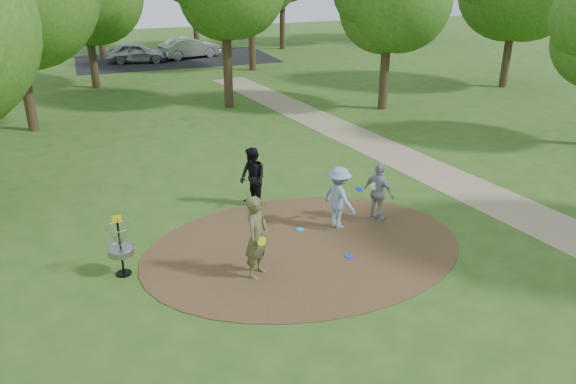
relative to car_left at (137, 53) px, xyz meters
name	(u,v)px	position (x,y,z in m)	size (l,w,h in m)	color
ground	(304,248)	(0.80, -29.52, -0.70)	(100.00, 100.00, 0.00)	#2D5119
dirt_clearing	(304,248)	(0.80, -29.52, -0.69)	(8.40, 8.40, 0.02)	#47301C
footpath	(465,187)	(7.30, -27.52, -0.69)	(2.00, 40.00, 0.01)	#8C7A5B
parking_lot	(176,59)	(2.80, 0.48, -0.69)	(14.00, 8.00, 0.01)	black
player_observer_with_disc	(257,237)	(-0.74, -30.37, 0.31)	(0.86, 0.87, 2.02)	brown
player_throwing_with_disc	(339,198)	(2.15, -28.69, 0.18)	(1.26, 1.28, 1.76)	#7E9ABC
player_walking_with_disc	(253,178)	(0.34, -26.53, 0.22)	(0.90, 1.04, 1.83)	black
player_waiting_with_disc	(379,192)	(3.37, -28.70, 0.16)	(0.77, 1.09, 1.71)	#9A9B9D
disc_ground_cyan	(300,230)	(1.07, -28.55, -0.67)	(0.22, 0.22, 0.02)	#1CA1E2
disc_ground_blue	(349,256)	(1.67, -30.36, -0.67)	(0.22, 0.22, 0.02)	blue
disc_ground_red	(254,224)	(-0.02, -27.78, -0.67)	(0.22, 0.22, 0.02)	red
car_left	(137,53)	(0.00, 0.00, 0.00)	(1.65, 4.09, 1.39)	#A2A5A9
car_right	(190,48)	(3.86, 0.67, 0.04)	(1.56, 4.49, 1.48)	#A3A8AB
disc_golf_basket	(120,241)	(-3.70, -29.22, 0.18)	(0.63, 0.63, 1.54)	black
tree_ring	(252,10)	(2.10, -21.09, 4.47)	(37.49, 45.43, 8.71)	#332316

